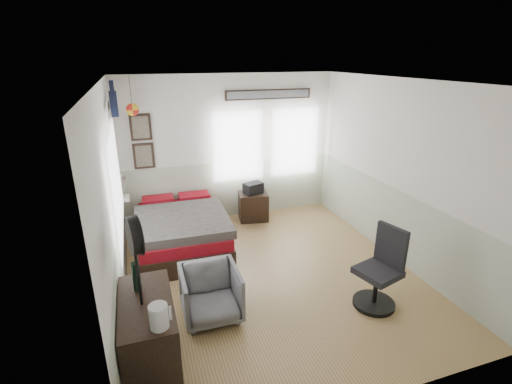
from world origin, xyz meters
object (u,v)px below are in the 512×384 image
dresser (150,342)px  armchair (211,293)px  bed (182,230)px  nightstand (253,206)px  task_chair (380,275)px

dresser → armchair: (0.73, 0.74, -0.13)m
bed → nightstand: bearing=27.4°
dresser → armchair: size_ratio=1.43×
armchair → task_chair: 2.11m
bed → armchair: 1.85m
bed → nightstand: 1.61m
bed → task_chair: task_chair is taller
bed → nightstand: bed is taller
dresser → nightstand: bearing=57.5°
armchair → nightstand: 2.89m
armchair → task_chair: task_chair is taller
nightstand → task_chair: task_chair is taller
dresser → task_chair: task_chair is taller
bed → armchair: size_ratio=2.85×
task_chair → armchair: bearing=152.1°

